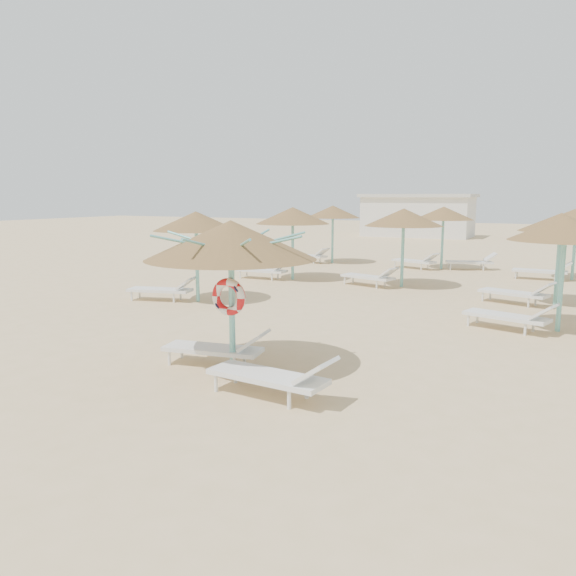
% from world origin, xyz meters
% --- Properties ---
extents(ground, '(120.00, 120.00, 0.00)m').
position_xyz_m(ground, '(0.00, 0.00, 0.00)').
color(ground, '#D6B282').
rests_on(ground, ground).
extents(main_palapa, '(3.00, 3.00, 2.69)m').
position_xyz_m(main_palapa, '(-0.45, -0.18, 2.34)').
color(main_palapa, '#6FC1BA').
rests_on(main_palapa, ground).
extents(lounger_main_a, '(2.04, 0.91, 0.72)m').
position_xyz_m(lounger_main_a, '(-0.82, -0.06, 0.34)').
color(lounger_main_a, white).
rests_on(lounger_main_a, ground).
extents(lounger_main_b, '(2.14, 0.81, 0.76)m').
position_xyz_m(lounger_main_b, '(0.89, -1.08, 0.36)').
color(lounger_main_b, white).
rests_on(lounger_main_b, ground).
extents(palapa_field, '(13.45, 13.41, 2.70)m').
position_xyz_m(palapa_field, '(-0.43, 11.00, 2.31)').
color(palapa_field, '#6FC1BA').
rests_on(palapa_field, ground).
extents(service_hut, '(8.40, 4.40, 3.25)m').
position_xyz_m(service_hut, '(-6.00, 35.00, 1.64)').
color(service_hut, silver).
rests_on(service_hut, ground).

